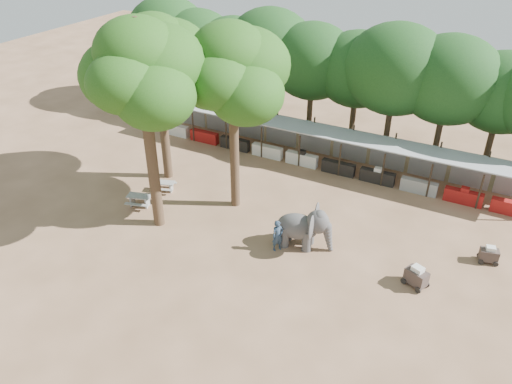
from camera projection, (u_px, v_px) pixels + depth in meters
The scene contains 12 objects.
ground at pixel (228, 273), 26.15m from camera, with size 100.00×100.00×0.00m, color brown.
vendor_stalls at pixel (325, 149), 36.02m from camera, with size 28.00×2.99×2.80m.
yard_tree_left at pixel (157, 59), 31.00m from camera, with size 7.10×6.90×11.02m.
yard_tree_center at pixel (142, 72), 25.50m from camera, with size 7.10×6.90×12.04m.
yard_tree_back at pixel (232, 72), 27.68m from camera, with size 7.10×6.90×11.36m.
backdrop_trees at pixel (354, 71), 37.69m from camera, with size 46.46×5.95×8.33m.
elephant at pixel (304, 227), 27.52m from camera, with size 3.35×2.51×2.51m.
handler at pixel (278, 236), 27.38m from camera, with size 0.68×0.45×1.88m, color #26384C.
picnic_table_near at pixel (140, 199), 31.48m from camera, with size 1.83×1.73×0.76m.
picnic_table_far at pixel (165, 185), 33.09m from camera, with size 1.64×1.56×0.66m.
cart_front at pixel (416, 276), 25.03m from camera, with size 1.42×1.21×1.18m.
cart_back at pixel (489, 254), 26.67m from camera, with size 1.16×0.89×1.01m.
Camera 1 is at (10.69, -17.19, 17.15)m, focal length 35.00 mm.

